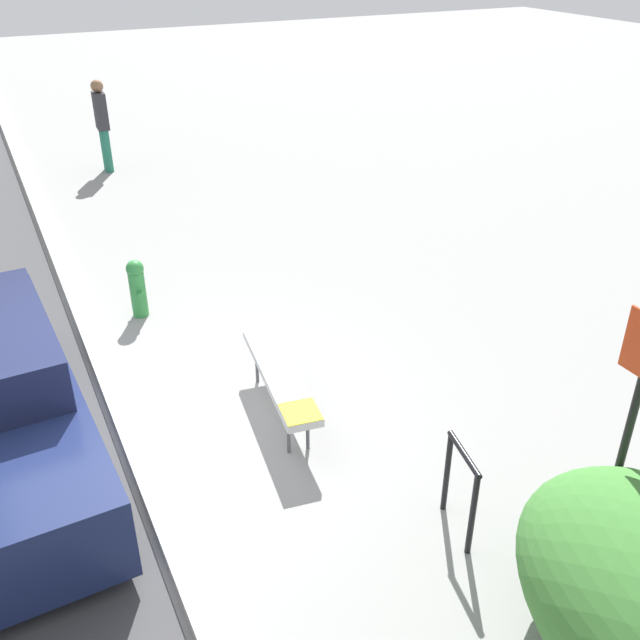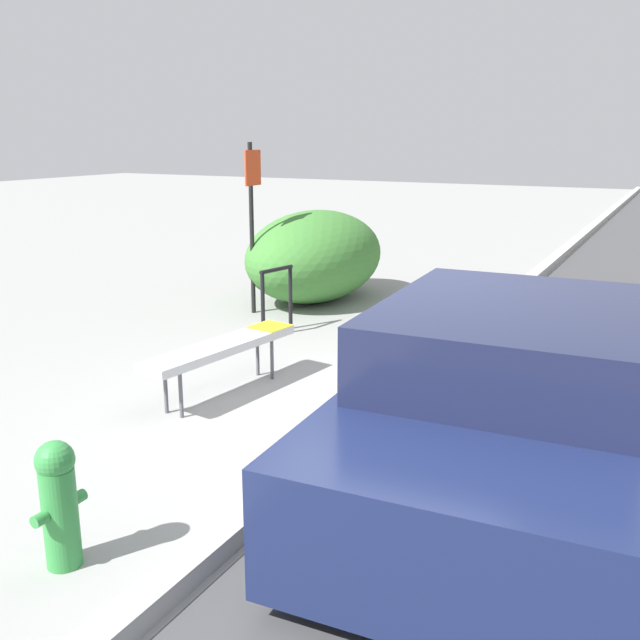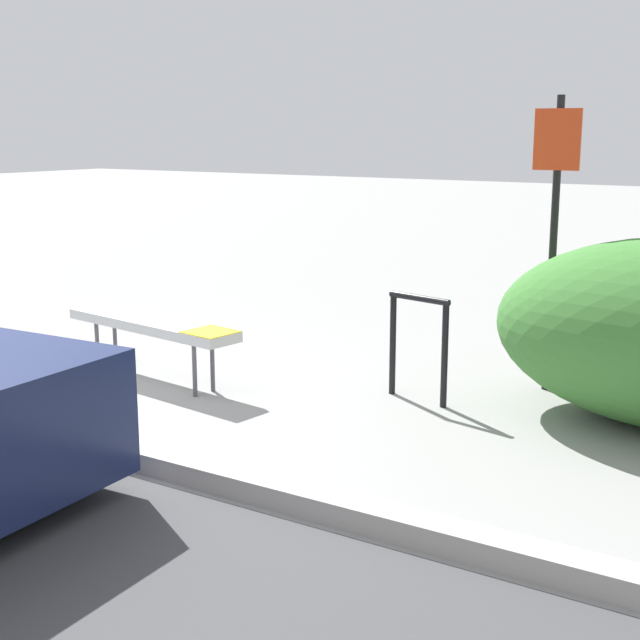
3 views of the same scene
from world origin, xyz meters
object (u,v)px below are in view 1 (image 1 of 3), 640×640
Objects in this scene: bench at (280,376)px; bike_rack at (461,483)px; pedestrian at (102,123)px; sign_post at (631,418)px; fire_hydrant at (137,286)px.

bike_rack reaches higher than bench.
bench is 1.02× the size of pedestrian.
fire_hydrant is (-5.55, -2.27, -0.98)m from sign_post.
sign_post is 3.01× the size of fire_hydrant.
fire_hydrant is at bearing -157.78° from sign_post.
sign_post reaches higher than fire_hydrant.
bench is 3.33m from sign_post.
sign_post is at bearing 35.30° from bench.
bench is 2.83m from fire_hydrant.
bike_rack is at bearing -132.29° from sign_post.
sign_post is at bearing 47.71° from bike_rack.
pedestrian is at bearing -177.02° from bike_rack.
pedestrian reaches higher than bike_rack.
fire_hydrant is 6.39m from pedestrian.
bench is at bearing 16.28° from fire_hydrant.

